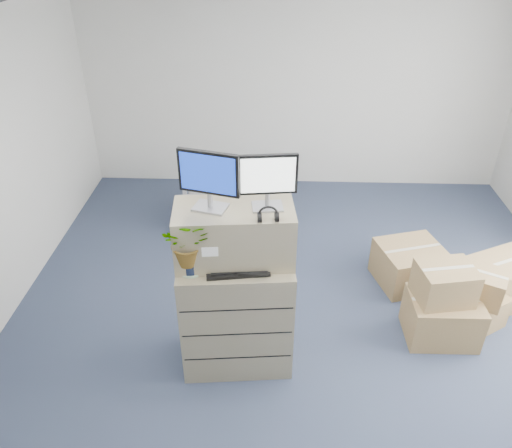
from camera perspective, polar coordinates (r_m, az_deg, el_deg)
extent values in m
plane|color=#283448|center=(4.94, 5.36, -14.09)|extent=(7.00, 7.00, 0.00)
cube|color=beige|center=(7.25, 4.76, 14.83)|extent=(6.00, 0.02, 2.80)
cube|color=gray|center=(4.47, -2.24, -10.04)|extent=(1.00, 0.67, 1.11)
cube|color=gray|center=(4.02, -2.49, -1.13)|extent=(0.99, 0.56, 0.48)
cube|color=#99999E|center=(3.91, -5.22, 1.92)|extent=(0.30, 0.25, 0.02)
cylinder|color=#99999E|center=(3.87, -5.27, 2.77)|extent=(0.04, 0.04, 0.12)
cube|color=black|center=(3.77, -5.45, 5.84)|extent=(0.48, 0.16, 0.35)
cube|color=navy|center=(3.75, -5.55, 5.72)|extent=(0.43, 0.12, 0.30)
cube|color=#99999E|center=(3.90, 1.30, 2.02)|extent=(0.26, 0.20, 0.02)
cylinder|color=#99999E|center=(3.87, 1.32, 2.82)|extent=(0.04, 0.04, 0.11)
cube|color=black|center=(3.77, 1.36, 5.69)|extent=(0.46, 0.09, 0.33)
cube|color=white|center=(3.76, 1.38, 5.57)|extent=(0.41, 0.06, 0.28)
torus|color=black|center=(3.73, 1.39, 1.03)|extent=(0.16, 0.03, 0.16)
cube|color=black|center=(4.01, -2.11, -5.23)|extent=(0.53, 0.29, 0.03)
ellipsoid|color=silver|center=(4.05, 2.17, -4.70)|extent=(0.11, 0.08, 0.03)
cylinder|color=gray|center=(4.05, -1.31, -2.47)|extent=(0.08, 0.08, 0.29)
cube|color=silver|center=(4.13, -2.66, -3.99)|extent=(0.07, 0.06, 0.02)
cube|color=black|center=(4.09, -2.69, -3.13)|extent=(0.07, 0.03, 0.13)
cube|color=black|center=(4.24, 2.63, -2.61)|extent=(0.19, 0.15, 0.06)
cube|color=#3E7CD3|center=(4.13, 1.59, -2.30)|extent=(0.30, 0.20, 0.10)
cylinder|color=#A0BD98|center=(4.04, -7.44, -5.26)|extent=(0.20, 0.20, 0.02)
cylinder|color=black|center=(4.00, -7.51, -4.44)|extent=(0.17, 0.17, 0.13)
imported|color=#245317|center=(3.90, -7.68, -2.50)|extent=(0.37, 0.41, 0.32)
imported|color=#5C5C61|center=(6.59, -5.40, 2.90)|extent=(0.78, 0.75, 0.69)
cube|color=olive|center=(5.22, 20.47, -10.01)|extent=(0.67, 0.51, 0.46)
cube|color=olive|center=(5.52, 23.88, -8.95)|extent=(0.63, 0.60, 0.36)
cube|color=olive|center=(5.81, 17.13, -4.48)|extent=(0.81, 0.78, 0.45)
cube|color=olive|center=(4.97, 20.74, -6.34)|extent=(0.56, 0.48, 0.35)
cube|color=olive|center=(5.28, 24.45, -6.43)|extent=(0.52, 0.50, 0.31)
cube|color=olive|center=(5.83, 26.05, -5.98)|extent=(0.88, 0.76, 0.54)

